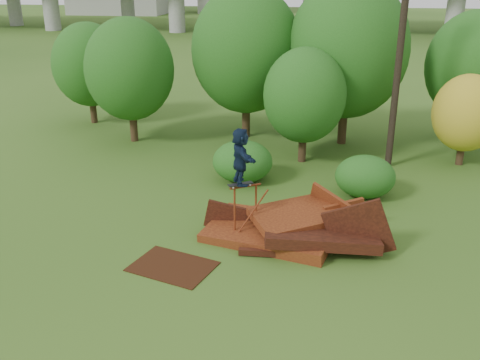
# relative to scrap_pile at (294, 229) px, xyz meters

# --- Properties ---
(ground) EXTENTS (240.00, 240.00, 0.00)m
(ground) POSITION_rel_scrap_pile_xyz_m (-0.95, -1.31, -0.37)
(ground) COLOR #2D5116
(ground) RESTS_ON ground
(scrap_pile) EXTENTS (5.89, 3.36, 2.16)m
(scrap_pile) POSITION_rel_scrap_pile_xyz_m (0.00, 0.00, 0.00)
(scrap_pile) COLOR #42150B
(scrap_pile) RESTS_ON ground
(grind_rail) EXTENTS (0.89, 0.58, 1.72)m
(grind_rail) POSITION_rel_scrap_pile_xyz_m (-1.49, -0.04, 0.69)
(grind_rail) COLOR maroon
(grind_rail) RESTS_ON ground
(skateboard) EXTENTS (0.76, 0.58, 0.08)m
(skateboard) POSITION_rel_scrap_pile_xyz_m (-1.62, -0.12, 1.42)
(skateboard) COLOR black
(skateboard) RESTS_ON grind_rail
(skater) EXTENTS (1.10, 1.65, 1.71)m
(skater) POSITION_rel_scrap_pile_xyz_m (-1.62, -0.12, 2.28)
(skater) COLOR #101E35
(skater) RESTS_ON skateboard
(flat_plate) EXTENTS (2.58, 2.17, 0.03)m
(flat_plate) POSITION_rel_scrap_pile_xyz_m (-3.24, -2.12, -0.36)
(flat_plate) COLOR black
(flat_plate) RESTS_ON ground
(tree_0) EXTENTS (4.14, 4.14, 5.83)m
(tree_0) POSITION_rel_scrap_pile_xyz_m (-8.20, 9.23, 3.08)
(tree_0) COLOR black
(tree_0) RESTS_ON ground
(tree_1) EXTENTS (5.18, 5.18, 7.21)m
(tree_1) POSITION_rel_scrap_pile_xyz_m (-2.94, 10.78, 3.85)
(tree_1) COLOR black
(tree_1) RESTS_ON ground
(tree_2) EXTENTS (3.46, 3.46, 4.87)m
(tree_2) POSITION_rel_scrap_pile_xyz_m (-0.03, 7.38, 2.51)
(tree_2) COLOR black
(tree_2) RESTS_ON ground
(tree_3) EXTENTS (5.46, 5.46, 7.58)m
(tree_3) POSITION_rel_scrap_pile_xyz_m (1.75, 10.31, 4.06)
(tree_3) COLOR black
(tree_3) RESTS_ON ground
(tree_4) EXTENTS (2.79, 2.79, 3.85)m
(tree_4) POSITION_rel_scrap_pile_xyz_m (6.63, 7.94, 1.87)
(tree_4) COLOR black
(tree_4) RESTS_ON ground
(tree_5) EXTENTS (4.39, 4.39, 6.16)m
(tree_5) POSITION_rel_scrap_pile_xyz_m (7.55, 11.38, 3.26)
(tree_5) COLOR black
(tree_5) RESTS_ON ground
(tree_6) EXTENTS (3.81, 3.81, 5.32)m
(tree_6) POSITION_rel_scrap_pile_xyz_m (-11.49, 12.19, 2.75)
(tree_6) COLOR black
(tree_6) RESTS_ON ground
(shrub_left) EXTENTS (2.34, 2.16, 1.62)m
(shrub_left) POSITION_rel_scrap_pile_xyz_m (-2.24, 4.68, 0.44)
(shrub_left) COLOR #1B4612
(shrub_left) RESTS_ON ground
(shrub_right) EXTENTS (2.17, 1.99, 1.53)m
(shrub_right) POSITION_rel_scrap_pile_xyz_m (2.36, 3.81, 0.40)
(shrub_right) COLOR #1B4612
(shrub_right) RESTS_ON ground
(utility_pole) EXTENTS (1.40, 0.28, 8.96)m
(utility_pole) POSITION_rel_scrap_pile_xyz_m (3.60, 7.29, 4.18)
(utility_pole) COLOR black
(utility_pole) RESTS_ON ground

